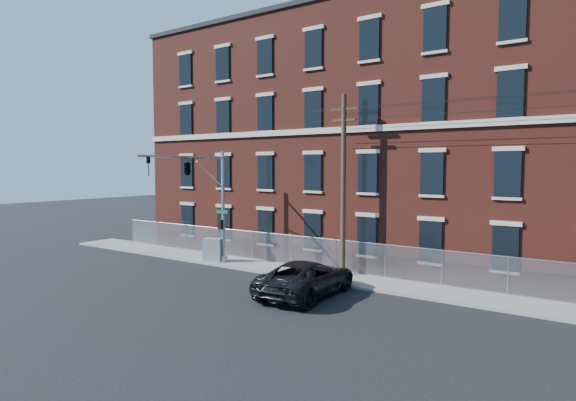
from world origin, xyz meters
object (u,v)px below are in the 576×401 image
(pickup_truck, at_px, (307,278))
(utility_cabinet, at_px, (213,250))
(traffic_signal_mast, at_px, (196,180))
(utility_pole_near, at_px, (343,181))

(pickup_truck, height_order, utility_cabinet, pickup_truck)
(traffic_signal_mast, distance_m, pickup_truck, 9.69)
(traffic_signal_mast, relative_size, utility_pole_near, 0.70)
(traffic_signal_mast, height_order, pickup_truck, traffic_signal_mast)
(traffic_signal_mast, height_order, utility_pole_near, utility_pole_near)
(traffic_signal_mast, bearing_deg, pickup_truck, -7.38)
(utility_pole_near, bearing_deg, utility_cabinet, -170.79)
(utility_pole_near, bearing_deg, traffic_signal_mast, -156.86)
(traffic_signal_mast, height_order, utility_cabinet, traffic_signal_mast)
(utility_cabinet, bearing_deg, traffic_signal_mast, -92.02)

